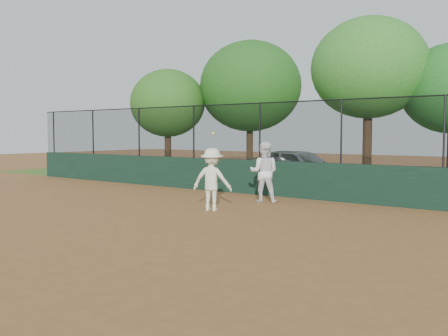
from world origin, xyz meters
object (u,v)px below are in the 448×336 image
Objects in this scene: player_main at (212,180)px; tree_0 at (168,103)px; player_second at (264,172)px; parked_car at (299,168)px; tree_2 at (369,68)px; tree_1 at (250,86)px.

player_main is 13.23m from tree_0.
player_second is 12.01m from tree_0.
player_main is at bearing -162.35° from parked_car.
parked_car is at bearing 98.55° from player_main.
parked_car is at bearing -98.63° from player_second.
player_second is 0.28× the size of tree_2.
parked_car is 0.66× the size of tree_1.
tree_2 reaches higher than player_second.
tree_0 is 10.91m from tree_2.
tree_0 is at bearing -55.96° from player_second.
player_second is at bearing 84.76° from player_main.
tree_1 is (-6.03, 10.82, 3.69)m from player_main.
player_second is 0.34× the size of tree_0.
parked_car is at bearing -10.59° from tree_0.
player_main is 0.33× the size of tree_2.
parked_car is 2.08× the size of player_main.
parked_car is 4.75m from tree_2.
player_main is 9.36m from tree_2.
parked_car is 6.99m from player_main.
parked_car is at bearing -38.02° from tree_1.
parked_car is 0.83× the size of tree_0.
tree_1 is (-4.99, 3.90, 3.78)m from parked_car.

